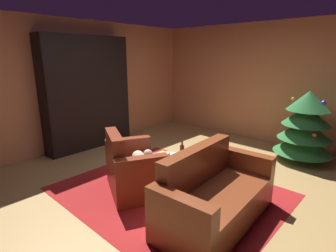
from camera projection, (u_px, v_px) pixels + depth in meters
ground_plane at (174, 182)px, 4.04m from camera, size 7.03×7.03×0.00m
wall_back at (263, 83)px, 5.82m from camera, size 5.35×0.06×2.58m
wall_left at (78, 85)px, 5.43m from camera, size 0.06×5.98×2.58m
area_rug at (169, 192)px, 3.75m from camera, size 2.93×2.41×0.01m
bookshelf_unit at (93, 94)px, 5.44m from camera, size 0.36×1.83×2.26m
armchair_red at (132, 170)px, 3.73m from camera, size 1.18×1.05×0.88m
couch_red at (214, 197)px, 3.06m from camera, size 0.84×1.66×0.85m
coffee_table at (168, 163)px, 3.69m from camera, size 0.72×0.72×0.46m
book_stack_on_table at (164, 156)px, 3.68m from camera, size 0.19×0.16×0.11m
bottle_on_table at (182, 152)px, 3.68m from camera, size 0.06×0.06×0.29m
decorated_tree at (305, 126)px, 4.72m from camera, size 1.01×1.01×1.29m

